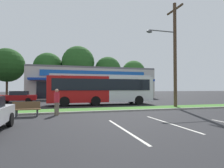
% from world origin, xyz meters
% --- Properties ---
extents(grass_median, '(56.00, 2.20, 0.12)m').
position_xyz_m(grass_median, '(0.00, 14.00, 0.06)').
color(grass_median, '#427A2D').
rests_on(grass_median, ground_plane).
extents(curb_lip, '(56.00, 0.24, 0.12)m').
position_xyz_m(curb_lip, '(0.00, 12.78, 0.06)').
color(curb_lip, '#99968C').
rests_on(curb_lip, ground_plane).
extents(parking_stripe_0, '(0.12, 4.80, 0.01)m').
position_xyz_m(parking_stripe_0, '(-4.03, 6.72, 0.00)').
color(parking_stripe_0, silver).
rests_on(parking_stripe_0, ground_plane).
extents(parking_stripe_1, '(0.12, 4.80, 0.01)m').
position_xyz_m(parking_stripe_1, '(-1.33, 7.49, 0.00)').
color(parking_stripe_1, silver).
rests_on(parking_stripe_1, ground_plane).
extents(storefront_building, '(22.24, 14.69, 5.56)m').
position_xyz_m(storefront_building, '(-0.83, 36.67, 2.78)').
color(storefront_building, '#BCB7AD').
rests_on(storefront_building, ground_plane).
extents(tree_far_left, '(7.18, 7.18, 10.39)m').
position_xyz_m(tree_far_left, '(-17.50, 43.17, 6.79)').
color(tree_far_left, '#473323').
rests_on(tree_far_left, ground_plane).
extents(tree_left, '(6.98, 6.98, 10.49)m').
position_xyz_m(tree_left, '(-9.42, 46.54, 6.98)').
color(tree_left, '#473323').
rests_on(tree_left, ground_plane).
extents(tree_mid_left, '(7.97, 7.97, 12.21)m').
position_xyz_m(tree_mid_left, '(-2.33, 45.05, 8.22)').
color(tree_mid_left, '#473323').
rests_on(tree_mid_left, ground_plane).
extents(tree_mid, '(6.63, 6.63, 9.88)m').
position_xyz_m(tree_mid, '(5.09, 44.63, 6.55)').
color(tree_mid, '#473323').
rests_on(tree_mid, ground_plane).
extents(tree_mid_right, '(6.23, 6.23, 9.45)m').
position_xyz_m(tree_mid_right, '(12.73, 46.14, 6.32)').
color(tree_mid_right, '#473323').
rests_on(tree_mid_right, ground_plane).
extents(utility_pole, '(3.03, 2.40, 9.72)m').
position_xyz_m(utility_pole, '(3.41, 13.99, 5.21)').
color(utility_pole, '#4C3826').
rests_on(utility_pole, ground_plane).
extents(city_bus, '(11.33, 2.74, 3.25)m').
position_xyz_m(city_bus, '(-2.27, 19.09, 1.76)').
color(city_bus, '#B71414').
rests_on(city_bus, ground_plane).
extents(bus_stop_bench, '(1.60, 0.45, 0.95)m').
position_xyz_m(bus_stop_bench, '(-8.68, 11.95, 0.50)').
color(bus_stop_bench, brown).
rests_on(bus_stop_bench, ground_plane).
extents(car_1, '(4.43, 1.89, 1.47)m').
position_xyz_m(car_1, '(-11.74, 24.79, 0.76)').
color(car_1, maroon).
rests_on(car_1, ground_plane).
extents(pedestrian_by_pole, '(0.35, 0.35, 1.75)m').
position_xyz_m(pedestrian_by_pole, '(-6.88, 12.08, 0.88)').
color(pedestrian_by_pole, '#726651').
rests_on(pedestrian_by_pole, ground_plane).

